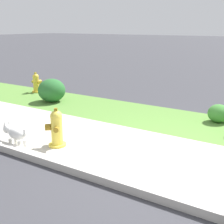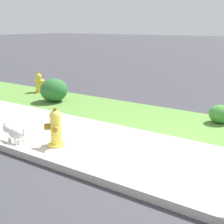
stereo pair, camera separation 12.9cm
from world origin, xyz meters
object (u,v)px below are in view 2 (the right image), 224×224
at_px(fire_hydrant_across_street, 39,83).
at_px(shrub_bush_mid_verge, 54,90).
at_px(small_white_dog, 14,133).
at_px(shrub_bush_far_verge, 220,114).
at_px(fire_hydrant_near_corner, 56,128).

bearing_deg(fire_hydrant_across_street, shrub_bush_mid_verge, -21.20).
distance_m(small_white_dog, shrub_bush_far_verge, 4.38).
distance_m(fire_hydrant_near_corner, small_white_dog, 0.74).
relative_size(small_white_dog, shrub_bush_mid_verge, 0.75).
relative_size(fire_hydrant_near_corner, shrub_bush_far_verge, 1.48).
xyz_separation_m(fire_hydrant_across_street, shrub_bush_far_verge, (5.82, -0.05, -0.10)).
bearing_deg(shrub_bush_far_verge, fire_hydrant_near_corner, -123.60).
relative_size(fire_hydrant_near_corner, small_white_dog, 1.23).
height_order(fire_hydrant_across_street, small_white_dog, fire_hydrant_across_street).
xyz_separation_m(fire_hydrant_across_street, shrub_bush_mid_verge, (1.32, -0.66, 0.02)).
xyz_separation_m(small_white_dog, shrub_bush_far_verge, (2.63, 3.49, -0.06)).
relative_size(small_white_dog, shrub_bush_far_verge, 1.20).
bearing_deg(fire_hydrant_near_corner, fire_hydrant_across_street, 11.67).
distance_m(small_white_dog, shrub_bush_mid_verge, 3.44).
bearing_deg(shrub_bush_far_verge, shrub_bush_mid_verge, -172.27).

